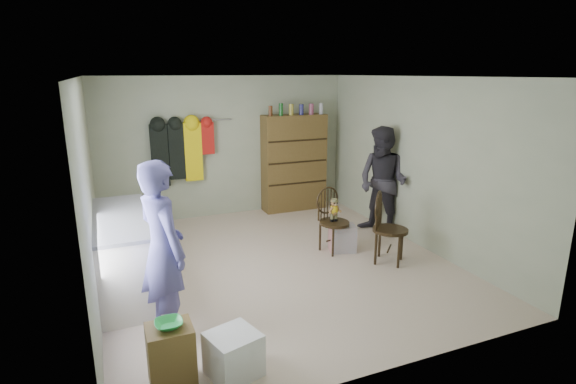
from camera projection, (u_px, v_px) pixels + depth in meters
name	position (u px, v px, depth m)	size (l,w,h in m)	color
ground_plane	(277.00, 264.00, 6.18)	(5.00, 5.00, 0.00)	beige
room_walls	(262.00, 145.00, 6.25)	(5.00, 5.00, 5.00)	#ABB295
counter	(124.00, 253.00, 5.33)	(0.64, 1.86, 0.94)	silver
stool	(171.00, 356.00, 3.74)	(0.37, 0.32, 0.53)	brown
bowl	(169.00, 324.00, 3.66)	(0.23, 0.23, 0.06)	green
plastic_tub	(234.00, 354.00, 3.88)	(0.41, 0.39, 0.39)	white
chair_front	(332.00, 216.00, 6.52)	(0.50, 0.50, 0.95)	black
chair_far	(386.00, 225.00, 6.12)	(0.63, 0.63, 1.01)	black
striped_bag	(342.00, 238.00, 6.59)	(0.37, 0.29, 0.39)	#E57672
person_left	(163.00, 250.00, 4.34)	(0.65, 0.43, 1.78)	#535094
person_right	(383.00, 182.00, 7.13)	(0.85, 0.66, 1.74)	#2D2B33
dresser	(294.00, 162.00, 8.46)	(1.20, 0.39, 2.02)	brown
coat_rack	(181.00, 151.00, 7.67)	(1.42, 0.12, 1.09)	#99999E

